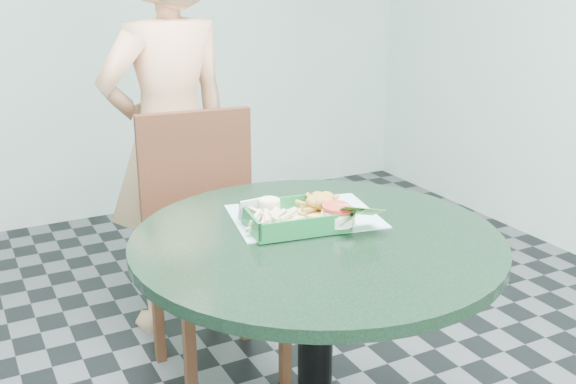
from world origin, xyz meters
name	(u,v)px	position (x,y,z in m)	size (l,w,h in m)	color
cafe_table	(316,304)	(0.00, 0.00, 0.58)	(0.92, 0.92, 0.75)	black
dining_chair	(208,228)	(-0.01, 0.74, 0.53)	(0.40, 0.40, 0.93)	black
diner_person	(170,137)	(-0.02, 1.10, 0.78)	(0.57, 0.37, 1.56)	tan
placemat	(304,223)	(0.04, 0.13, 0.75)	(0.38, 0.28, 0.00)	#96D6CD
food_basket	(295,228)	(-0.02, 0.08, 0.77)	(0.24, 0.18, 0.05)	#156730
crab_sandwich	(319,210)	(0.05, 0.08, 0.80)	(0.12, 0.12, 0.07)	gold
fries_pile	(272,223)	(-0.08, 0.08, 0.79)	(0.12, 0.13, 0.05)	beige
sauce_ramekin	(268,213)	(-0.07, 0.13, 0.80)	(0.06, 0.06, 0.03)	silver
garnish_cup	(342,219)	(0.08, 0.01, 0.79)	(0.13, 0.13, 0.05)	white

